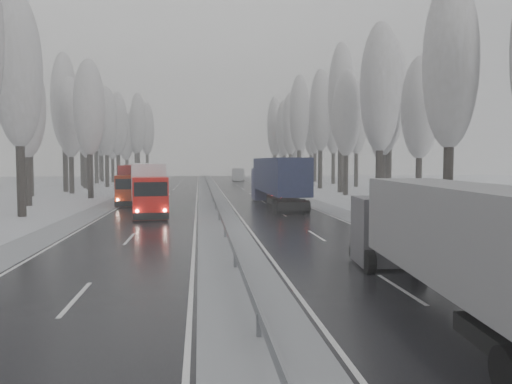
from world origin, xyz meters
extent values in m
plane|color=silver|center=(0.00, 0.00, 0.00)|extent=(260.00, 260.00, 0.00)
cube|color=black|center=(5.25, 30.00, 0.01)|extent=(7.50, 200.00, 0.03)
cube|color=black|center=(-5.25, 30.00, 0.01)|extent=(7.50, 200.00, 0.03)
cube|color=#92969A|center=(0.00, 30.00, 0.02)|extent=(3.00, 200.00, 0.04)
cube|color=#92969A|center=(10.20, 30.00, 0.02)|extent=(2.40, 200.00, 0.04)
cube|color=#92969A|center=(-10.20, 30.00, 0.02)|extent=(2.40, 200.00, 0.04)
cube|color=slate|center=(0.00, 30.00, 0.60)|extent=(0.06, 200.00, 0.32)
cube|color=slate|center=(0.00, -4.00, 0.30)|extent=(0.12, 0.12, 0.60)
cube|color=slate|center=(0.00, 28.00, 0.30)|extent=(0.12, 0.12, 0.60)
cube|color=slate|center=(0.00, 60.00, 0.30)|extent=(0.12, 0.12, 0.60)
cylinder|color=black|center=(15.04, 15.67, 2.80)|extent=(0.68, 0.68, 5.60)
ellipsoid|color=gray|center=(15.04, 15.67, 10.80)|extent=(3.60, 3.60, 11.45)
cylinder|color=black|center=(14.51, 27.03, 2.81)|extent=(0.68, 0.68, 5.62)
ellipsoid|color=gray|center=(14.51, 27.03, 10.84)|extent=(3.60, 3.60, 11.48)
cylinder|color=black|center=(20.02, 31.03, 2.47)|extent=(0.64, 0.64, 4.94)
ellipsoid|color=gray|center=(20.02, 31.03, 9.53)|extent=(3.60, 3.60, 10.09)
cylinder|color=black|center=(17.90, 35.17, 2.66)|extent=(0.66, 0.66, 5.32)
ellipsoid|color=gray|center=(17.90, 35.17, 10.27)|extent=(3.60, 3.60, 10.88)
cylinder|color=black|center=(20.12, 39.17, 3.16)|extent=(0.72, 0.72, 6.31)
ellipsoid|color=gray|center=(20.12, 39.17, 12.17)|extent=(3.60, 3.60, 12.90)
cylinder|color=black|center=(17.02, 45.60, 2.69)|extent=(0.67, 0.67, 5.38)
ellipsoid|color=gray|center=(17.02, 45.60, 10.37)|extent=(3.60, 3.60, 10.98)
cylinder|color=black|center=(23.31, 49.60, 2.30)|extent=(0.62, 0.62, 4.59)
ellipsoid|color=gray|center=(23.31, 49.60, 8.86)|extent=(3.60, 3.60, 9.39)
cylinder|color=black|center=(17.90, 51.02, 3.47)|extent=(0.76, 0.76, 6.95)
ellipsoid|color=gray|center=(17.90, 51.02, 13.40)|extent=(3.60, 3.60, 14.19)
cylinder|color=black|center=(24.81, 55.02, 3.30)|extent=(0.74, 0.74, 6.59)
ellipsoid|color=gray|center=(24.81, 55.02, 12.71)|extent=(3.60, 3.60, 13.46)
cylinder|color=black|center=(17.56, 61.27, 3.18)|extent=(0.72, 0.72, 6.37)
ellipsoid|color=gray|center=(17.56, 61.27, 12.28)|extent=(3.60, 3.60, 13.01)
cylinder|color=black|center=(24.72, 65.27, 2.99)|extent=(0.70, 0.70, 5.97)
ellipsoid|color=gray|center=(24.72, 65.27, 11.52)|extent=(3.60, 3.60, 12.20)
cylinder|color=black|center=(16.34, 71.95, 3.33)|extent=(0.74, 0.74, 6.65)
ellipsoid|color=gray|center=(16.34, 71.95, 12.83)|extent=(3.60, 3.60, 13.59)
cylinder|color=black|center=(23.71, 75.95, 3.07)|extent=(0.71, 0.71, 6.14)
ellipsoid|color=gray|center=(23.71, 75.95, 11.84)|extent=(3.60, 3.60, 12.54)
cylinder|color=black|center=(16.56, 81.70, 3.03)|extent=(0.71, 0.71, 6.05)
ellipsoid|color=gray|center=(16.56, 81.70, 11.68)|extent=(3.60, 3.60, 12.37)
cylinder|color=black|center=(22.48, 85.70, 3.15)|extent=(0.72, 0.72, 6.30)
ellipsoid|color=gray|center=(22.48, 85.70, 12.15)|extent=(3.60, 3.60, 12.87)
cylinder|color=black|center=(16.63, 89.21, 2.94)|extent=(0.70, 0.70, 5.88)
ellipsoid|color=gray|center=(16.63, 89.21, 11.33)|extent=(3.60, 3.60, 12.00)
cylinder|color=black|center=(19.77, 93.21, 2.43)|extent=(0.64, 0.64, 4.86)
ellipsoid|color=gray|center=(19.77, 93.21, 9.37)|extent=(3.60, 3.60, 9.92)
cylinder|color=black|center=(15.73, 96.32, 2.99)|extent=(0.70, 0.70, 5.98)
ellipsoid|color=gray|center=(15.73, 96.32, 11.53)|extent=(3.60, 3.60, 12.21)
cylinder|color=black|center=(24.94, 100.32, 3.09)|extent=(0.71, 0.71, 6.19)
ellipsoid|color=gray|center=(24.94, 100.32, 11.93)|extent=(3.60, 3.60, 12.64)
cylinder|color=black|center=(17.04, 106.16, 3.43)|extent=(0.75, 0.75, 6.86)
ellipsoid|color=gray|center=(17.04, 106.16, 13.22)|extent=(3.60, 3.60, 14.01)
cylinder|color=black|center=(24.02, 110.16, 2.77)|extent=(0.68, 0.68, 5.55)
ellipsoid|color=gray|center=(24.02, 110.16, 10.70)|extent=(3.60, 3.60, 11.33)
cylinder|color=black|center=(18.73, 116.73, 3.05)|extent=(0.71, 0.71, 6.09)
ellipsoid|color=gray|center=(18.73, 116.73, 11.75)|extent=(3.60, 3.60, 12.45)
cylinder|color=black|center=(21.55, 120.73, 2.74)|extent=(0.67, 0.67, 5.49)
ellipsoid|color=gray|center=(21.55, 120.73, 10.58)|extent=(3.60, 3.60, 11.21)
cylinder|color=black|center=(-15.13, 24.57, 2.92)|extent=(0.69, 0.69, 5.83)
ellipsoid|color=gray|center=(-15.13, 24.57, 11.25)|extent=(3.60, 3.60, 11.92)
cylinder|color=black|center=(-17.75, 34.20, 2.52)|extent=(0.65, 0.65, 5.03)
ellipsoid|color=gray|center=(-17.75, 34.20, 9.70)|extent=(3.60, 3.60, 10.28)
cylinder|color=black|center=(-13.94, 43.73, 2.72)|extent=(0.67, 0.67, 5.44)
ellipsoid|color=gray|center=(-13.94, 43.73, 10.49)|extent=(3.60, 3.60, 11.11)
cylinder|color=black|center=(-21.85, 47.73, 2.86)|extent=(0.69, 0.69, 5.72)
ellipsoid|color=gray|center=(-21.85, 47.73, 11.04)|extent=(3.60, 3.60, 11.69)
cylinder|color=black|center=(-18.26, 52.71, 2.61)|extent=(0.66, 0.66, 5.23)
ellipsoid|color=gray|center=(-18.26, 52.71, 10.08)|extent=(3.60, 3.60, 10.68)
cylinder|color=black|center=(-20.05, 56.71, 3.30)|extent=(0.74, 0.74, 6.60)
ellipsoid|color=gray|center=(-20.05, 56.71, 12.74)|extent=(3.60, 3.60, 13.49)
cylinder|color=black|center=(-18.16, 62.35, 2.58)|extent=(0.65, 0.65, 5.16)
ellipsoid|color=gray|center=(-18.16, 62.35, 9.95)|extent=(3.60, 3.60, 10.54)
cylinder|color=black|center=(-19.54, 66.35, 2.90)|extent=(0.69, 0.69, 5.79)
ellipsoid|color=gray|center=(-19.54, 66.35, 11.18)|extent=(3.60, 3.60, 11.84)
cylinder|color=black|center=(-16.58, 69.11, 2.82)|extent=(0.68, 0.68, 5.64)
ellipsoid|color=gray|center=(-16.58, 69.11, 10.89)|extent=(3.60, 3.60, 11.53)
cylinder|color=black|center=(-21.42, 73.11, 3.28)|extent=(0.73, 0.73, 6.56)
ellipsoid|color=gray|center=(-21.42, 73.11, 12.65)|extent=(3.60, 3.60, 13.40)
cylinder|color=black|center=(-16.33, 79.19, 2.90)|extent=(0.69, 0.69, 5.79)
ellipsoid|color=gray|center=(-16.33, 79.19, 11.17)|extent=(3.60, 3.60, 11.84)
cylinder|color=black|center=(-21.09, 83.19, 3.32)|extent=(0.74, 0.74, 6.65)
ellipsoid|color=gray|center=(-21.09, 83.19, 12.82)|extent=(3.60, 3.60, 13.58)
cylinder|color=black|center=(-18.93, 88.54, 2.56)|extent=(0.65, 0.65, 5.12)
ellipsoid|color=gray|center=(-18.93, 88.54, 9.88)|extent=(3.60, 3.60, 10.46)
cylinder|color=black|center=(-21.82, 92.54, 2.92)|extent=(0.69, 0.69, 5.84)
ellipsoid|color=gray|center=(-21.82, 92.54, 11.26)|extent=(3.60, 3.60, 11.92)
cylinder|color=black|center=(-15.07, 99.33, 3.34)|extent=(0.74, 0.74, 6.67)
ellipsoid|color=gray|center=(-15.07, 99.33, 12.87)|extent=(3.60, 3.60, 13.63)
cylinder|color=black|center=(-24.20, 103.33, 3.15)|extent=(0.72, 0.72, 6.31)
ellipsoid|color=gray|center=(-24.20, 103.33, 12.16)|extent=(3.60, 3.60, 12.88)
cylinder|color=black|center=(-14.05, 108.72, 3.14)|extent=(0.72, 0.72, 6.29)
ellipsoid|color=gray|center=(-14.05, 108.72, 12.12)|extent=(3.60, 3.60, 12.84)
cylinder|color=black|center=(-19.66, 112.72, 2.43)|extent=(0.64, 0.64, 4.86)
ellipsoid|color=gray|center=(-19.66, 112.72, 9.36)|extent=(3.60, 3.60, 9.92)
cylinder|color=black|center=(-17.56, 115.31, 3.31)|extent=(0.74, 0.74, 6.63)
ellipsoid|color=gray|center=(-17.56, 115.31, 12.78)|extent=(3.60, 3.60, 13.54)
cylinder|color=black|center=(-20.33, 119.31, 2.89)|extent=(0.69, 0.69, 5.79)
ellipsoid|color=gray|center=(-20.33, 119.31, 11.16)|extent=(3.60, 3.60, 11.82)
cube|color=#4F4E53|center=(6.00, 2.95, 1.48)|extent=(2.43, 2.51, 2.69)
cube|color=black|center=(6.10, 4.07, 2.10)|extent=(2.06, 0.26, 0.90)
cube|color=black|center=(6.10, 4.16, 0.40)|extent=(2.24, 0.32, 0.45)
cube|color=slate|center=(5.42, -4.01, 2.42)|extent=(3.24, 11.79, 2.51)
cylinder|color=black|center=(5.01, 2.32, 0.47)|extent=(0.39, 0.95, 0.93)
cylinder|color=black|center=(6.88, 2.16, 0.47)|extent=(0.39, 0.95, 0.93)
cylinder|color=black|center=(4.19, -7.50, 0.47)|extent=(0.39, 0.95, 0.93)
sphere|color=white|center=(5.26, 4.26, 0.76)|extent=(0.20, 0.20, 0.20)
sphere|color=white|center=(6.95, 4.11, 0.76)|extent=(0.20, 0.20, 0.20)
cube|color=navy|center=(5.68, 37.96, 1.84)|extent=(2.85, 2.96, 3.35)
cube|color=black|center=(5.65, 39.35, 2.62)|extent=(2.57, 0.17, 1.12)
cube|color=black|center=(5.65, 39.46, 0.50)|extent=(2.79, 0.23, 0.56)
cube|color=#131D35|center=(5.86, 29.25, 3.01)|extent=(3.15, 14.57, 3.13)
cube|color=black|center=(6.02, 21.94, 0.61)|extent=(2.57, 0.19, 0.50)
cube|color=black|center=(5.95, 25.24, 0.84)|extent=(2.58, 6.19, 0.50)
cube|color=black|center=(6.00, 22.56, 0.39)|extent=(2.57, 0.12, 0.67)
cylinder|color=black|center=(4.53, 37.04, 0.58)|extent=(0.41, 1.17, 1.16)
cylinder|color=black|center=(6.87, 37.09, 0.58)|extent=(0.41, 1.17, 1.16)
cylinder|color=black|center=(4.79, 24.77, 0.58)|extent=(0.41, 1.17, 1.16)
cylinder|color=black|center=(7.13, 24.81, 0.58)|extent=(0.41, 1.17, 1.16)
cylinder|color=black|center=(4.82, 23.31, 0.58)|extent=(0.41, 1.17, 1.16)
cylinder|color=black|center=(7.16, 23.36, 0.58)|extent=(0.41, 1.17, 1.16)
sphere|color=#FF0C05|center=(4.96, 21.84, 1.51)|extent=(0.22, 0.22, 0.22)
sphere|color=#FF0C05|center=(7.08, 21.89, 1.51)|extent=(0.22, 0.22, 0.22)
sphere|color=white|center=(4.59, 39.48, 0.95)|extent=(0.25, 0.25, 0.25)
sphere|color=white|center=(6.71, 39.52, 0.95)|extent=(0.25, 0.25, 0.25)
cube|color=#A7A094|center=(7.03, 42.89, 1.49)|extent=(2.42, 2.50, 2.71)
cube|color=black|center=(7.11, 44.01, 2.12)|extent=(2.08, 0.24, 0.90)
cube|color=black|center=(7.11, 44.10, 0.41)|extent=(2.26, 0.30, 0.45)
cube|color=beige|center=(6.52, 35.86, 2.44)|extent=(3.13, 11.87, 2.53)
cube|color=black|center=(6.10, 29.96, 0.50)|extent=(2.08, 0.26, 0.41)
cube|color=black|center=(6.29, 32.62, 0.68)|extent=(2.33, 5.09, 0.41)
cube|color=black|center=(6.14, 30.46, 0.32)|extent=(2.08, 0.20, 0.54)
cylinder|color=black|center=(6.03, 42.23, 0.47)|extent=(0.38, 0.96, 0.94)
cylinder|color=black|center=(7.92, 42.10, 0.47)|extent=(0.38, 0.96, 0.94)
cylinder|color=black|center=(5.32, 32.33, 0.47)|extent=(0.38, 0.96, 0.94)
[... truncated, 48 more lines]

